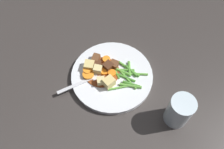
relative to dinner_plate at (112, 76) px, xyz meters
name	(u,v)px	position (x,y,z in m)	size (l,w,h in m)	color
ground_plane	(112,77)	(0.00, 0.00, -0.01)	(3.00, 3.00, 0.00)	#383330
dinner_plate	(112,76)	(0.00, 0.00, 0.00)	(0.26, 0.26, 0.02)	white
stew_sauce	(102,72)	(0.03, 0.01, 0.01)	(0.11, 0.11, 0.00)	brown
carrot_slice_0	(106,60)	(0.05, -0.03, 0.01)	(0.03, 0.03, 0.01)	orange
carrot_slice_1	(111,73)	(0.00, 0.00, 0.01)	(0.02, 0.02, 0.01)	orange
carrot_slice_2	(88,75)	(0.06, 0.05, 0.01)	(0.04, 0.04, 0.01)	orange
carrot_slice_3	(104,71)	(0.02, 0.01, 0.01)	(0.03, 0.03, 0.01)	orange
carrot_slice_4	(88,70)	(0.07, 0.04, 0.02)	(0.03, 0.03, 0.01)	orange
potato_chunk_0	(109,82)	(-0.01, 0.03, 0.02)	(0.03, 0.03, 0.03)	#E5CC7A
potato_chunk_1	(98,70)	(0.04, 0.02, 0.02)	(0.03, 0.02, 0.02)	#EAD68C
potato_chunk_2	(89,65)	(0.07, 0.02, 0.02)	(0.03, 0.03, 0.02)	#E5CC7A
potato_chunk_3	(101,81)	(0.01, 0.04, 0.02)	(0.02, 0.02, 0.02)	#EAD68C
meat_chunk_0	(114,65)	(0.01, -0.03, 0.02)	(0.02, 0.02, 0.02)	brown
meat_chunk_1	(96,65)	(0.06, 0.01, 0.02)	(0.03, 0.03, 0.02)	#4C2B19
meat_chunk_2	(96,59)	(0.07, -0.01, 0.02)	(0.02, 0.03, 0.02)	brown
meat_chunk_3	(108,66)	(0.02, -0.01, 0.02)	(0.03, 0.03, 0.03)	#4C2B19
green_bean_0	(131,71)	(-0.04, -0.04, 0.01)	(0.01, 0.01, 0.05)	#4C8E33
green_bean_1	(119,70)	(-0.01, -0.02, 0.01)	(0.01, 0.01, 0.07)	#66AD42
green_bean_2	(121,87)	(-0.05, 0.02, 0.01)	(0.01, 0.01, 0.08)	#66AD42
green_bean_3	(129,69)	(-0.03, -0.05, 0.01)	(0.01, 0.01, 0.05)	#599E38
green_bean_4	(131,84)	(-0.07, -0.01, 0.01)	(0.01, 0.01, 0.05)	#4C8E33
green_bean_5	(123,77)	(-0.03, -0.01, 0.01)	(0.01, 0.01, 0.08)	#4C8E33
green_bean_6	(129,69)	(-0.03, -0.05, 0.01)	(0.01, 0.01, 0.08)	#599E38
green_bean_7	(121,71)	(-0.02, -0.03, 0.01)	(0.01, 0.01, 0.05)	#599E38
green_bean_8	(128,80)	(-0.05, -0.01, 0.01)	(0.01, 0.01, 0.08)	#66AD42
green_bean_9	(126,70)	(-0.03, -0.04, 0.01)	(0.01, 0.01, 0.06)	#599E38
green_bean_10	(116,71)	(0.00, -0.02, 0.01)	(0.01, 0.01, 0.06)	#599E38
green_bean_11	(131,85)	(-0.07, 0.00, 0.01)	(0.01, 0.01, 0.07)	#66AD42
green_bean_12	(136,74)	(-0.06, -0.04, 0.01)	(0.01, 0.01, 0.08)	#66AD42
fork	(86,81)	(0.05, 0.07, 0.01)	(0.09, 0.16, 0.00)	silver
water_glass	(180,110)	(-0.23, 0.00, 0.04)	(0.07, 0.07, 0.10)	silver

